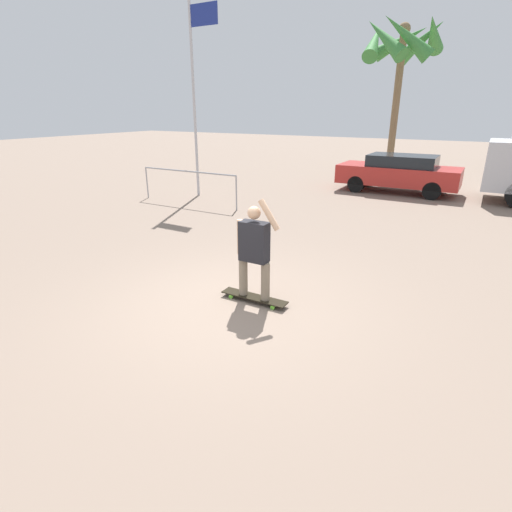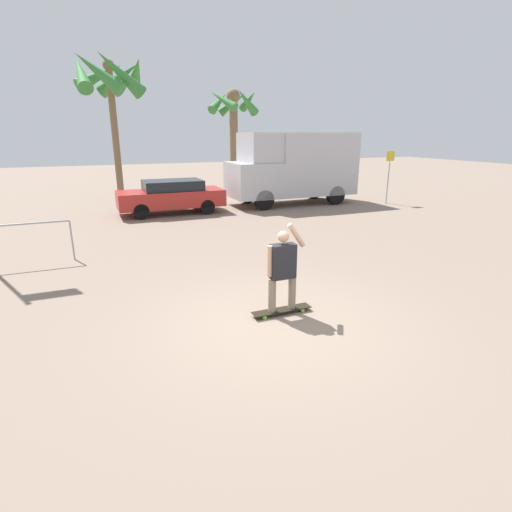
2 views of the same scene
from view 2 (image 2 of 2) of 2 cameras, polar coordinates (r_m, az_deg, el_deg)
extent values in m
plane|color=gray|center=(7.12, 2.96, -9.56)|extent=(80.00, 80.00, 0.00)
cube|color=black|center=(7.44, 3.70, -7.68)|extent=(1.13, 0.23, 0.02)
cylinder|color=#66C633|center=(7.23, 1.25, -8.79)|extent=(0.07, 0.03, 0.07)
cylinder|color=#66C633|center=(7.39, 0.65, -8.20)|extent=(0.07, 0.03, 0.07)
cylinder|color=#66C633|center=(7.55, 6.68, -7.74)|extent=(0.07, 0.03, 0.07)
cylinder|color=#66C633|center=(7.70, 5.98, -7.20)|extent=(0.07, 0.03, 0.07)
cylinder|color=gray|center=(7.23, 2.30, -5.66)|extent=(0.14, 0.14, 0.62)
cylinder|color=gray|center=(7.40, 5.17, -5.17)|extent=(0.14, 0.14, 0.62)
cube|color=#232328|center=(7.10, 3.85, -0.76)|extent=(0.45, 0.22, 0.63)
sphere|color=tan|center=(6.97, 3.92, 2.79)|extent=(0.20, 0.20, 0.20)
cylinder|color=tan|center=(6.98, 1.98, -0.74)|extent=(0.09, 0.09, 0.56)
cylinder|color=tan|center=(7.09, 5.77, 2.97)|extent=(0.36, 0.09, 0.46)
cylinder|color=black|center=(17.44, 1.15, 8.01)|extent=(0.87, 0.28, 0.87)
cylinder|color=black|center=(19.27, -1.29, 8.88)|extent=(0.87, 0.28, 0.87)
cylinder|color=black|center=(19.20, 11.29, 8.52)|extent=(0.87, 0.28, 0.87)
cylinder|color=black|center=(20.87, 8.22, 9.34)|extent=(0.87, 0.28, 0.87)
cube|color=#BCBCC1|center=(18.22, -0.39, 10.83)|extent=(2.06, 2.28, 1.53)
cube|color=black|center=(18.03, -1.63, 11.74)|extent=(0.04, 1.94, 0.77)
cube|color=#BCBCC1|center=(19.47, 7.86, 12.95)|extent=(3.83, 2.28, 2.80)
cube|color=#BCBCC1|center=(18.24, 0.53, 15.25)|extent=(1.44, 2.10, 1.27)
cylinder|color=black|center=(16.12, -16.08, 6.12)|extent=(0.61, 0.22, 0.61)
cylinder|color=black|center=(17.58, -16.71, 6.94)|extent=(0.61, 0.22, 0.61)
cylinder|color=black|center=(16.62, -6.99, 6.97)|extent=(0.61, 0.22, 0.61)
cylinder|color=black|center=(18.04, -8.32, 7.72)|extent=(0.61, 0.22, 0.61)
cube|color=#B22823|center=(16.99, -12.06, 8.08)|extent=(4.25, 1.72, 0.66)
cube|color=black|center=(16.94, -11.81, 9.88)|extent=(2.34, 1.51, 0.40)
cylinder|color=brown|center=(26.60, -3.17, 16.06)|extent=(0.52, 0.52, 5.43)
sphere|color=brown|center=(26.69, -3.28, 21.89)|extent=(0.83, 0.83, 0.83)
cone|color=#387F38|center=(27.05, -1.06, 21.36)|extent=(0.60, 2.14, 1.31)
cone|color=#387F38|center=(27.70, -3.35, 20.96)|extent=(2.09, 1.15, 1.69)
cone|color=#387F38|center=(27.18, -5.31, 21.08)|extent=(1.93, 1.80, 1.57)
cone|color=#387F38|center=(25.86, -4.77, 21.38)|extent=(1.63, 2.08, 1.47)
cone|color=#387F38|center=(26.04, -1.35, 21.23)|extent=(2.01, 1.56, 1.68)
cylinder|color=brown|center=(22.23, -19.48, 16.14)|extent=(0.34, 0.34, 6.35)
sphere|color=brown|center=(22.46, -20.35, 24.23)|extent=(0.54, 0.54, 0.54)
cone|color=#387F38|center=(22.57, -16.76, 23.76)|extent=(0.76, 2.64, 1.62)
cone|color=#387F38|center=(23.57, -18.88, 22.96)|extent=(2.58, 1.80, 1.97)
cone|color=#387F38|center=(23.60, -21.41, 22.89)|extent=(2.70, 1.44, 1.78)
cone|color=#387F38|center=(22.21, -23.73, 22.80)|extent=(0.97, 2.55, 2.07)
cone|color=#387F38|center=(21.22, -21.62, 23.27)|extent=(2.51, 1.70, 2.15)
cone|color=#387F38|center=(21.23, -18.86, 23.50)|extent=(2.52, 1.42, 2.18)
cylinder|color=#B7B7BC|center=(20.01, 18.37, 10.57)|extent=(0.06, 0.06, 2.42)
cube|color=gold|center=(19.93, 18.67, 13.38)|extent=(0.44, 0.02, 0.44)
cylinder|color=#99999E|center=(11.46, -24.79, 2.05)|extent=(0.04, 0.04, 1.05)
camera|label=1|loc=(6.05, 58.16, 6.64)|focal=28.00mm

